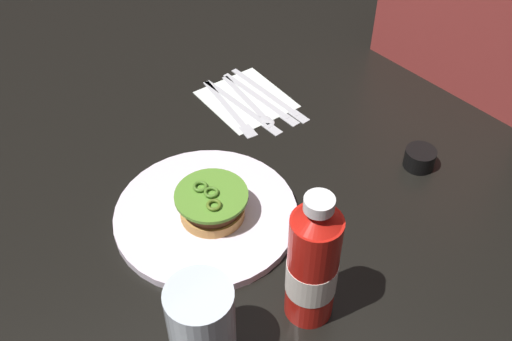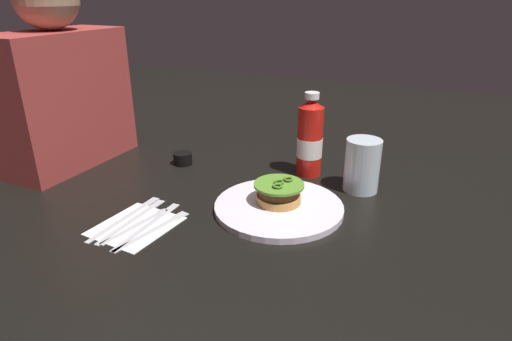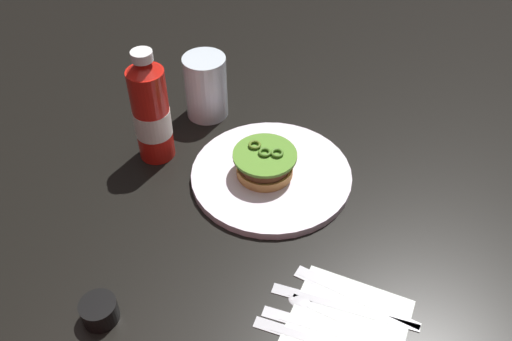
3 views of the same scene
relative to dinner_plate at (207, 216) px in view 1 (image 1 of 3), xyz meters
The scene contains 12 objects.
ground_plane 0.10m from the dinner_plate, 91.08° to the left, with size 3.00×3.00×0.00m, color black.
dinner_plate is the anchor object (origin of this frame).
burger_sandwich 0.03m from the dinner_plate, 28.78° to the left, with size 0.11×0.11×0.05m.
ketchup_bottle 0.24m from the dinner_plate, ahead, with size 0.07×0.07×0.22m.
water_glass 0.24m from the dinner_plate, 38.12° to the right, with size 0.09×0.09×0.13m, color silver.
condiment_cup 0.38m from the dinner_plate, 68.13° to the left, with size 0.05×0.05×0.03m, color black.
napkin 0.32m from the dinner_plate, 128.48° to the left, with size 0.16×0.15×0.00m, color white.
fork_utensil 0.27m from the dinner_plate, 132.22° to the left, with size 0.20×0.05×0.00m.
steak_knife 0.28m from the dinner_plate, 127.19° to the left, with size 0.22×0.02×0.00m.
spoon_utensil 0.29m from the dinner_plate, 124.76° to the left, with size 0.18×0.05×0.00m.
table_knife 0.32m from the dinner_plate, 121.97° to the left, with size 0.21×0.02×0.00m.
butter_knife 0.33m from the dinner_plate, 119.66° to the left, with size 0.22×0.02×0.00m.
Camera 1 is at (0.53, -0.45, 0.72)m, focal length 42.12 mm.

